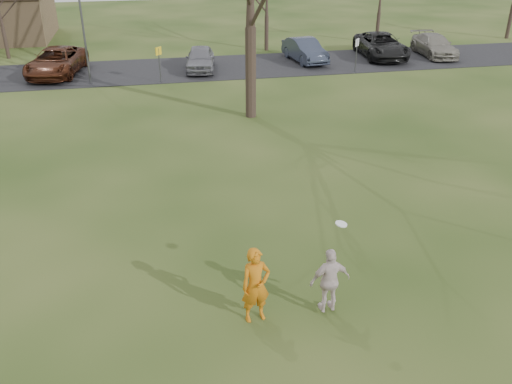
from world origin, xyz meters
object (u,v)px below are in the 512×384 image
(car_4, at_px, (200,58))
(catching_play, at_px, (330,280))
(car_5, at_px, (305,50))
(player_defender, at_px, (256,285))
(lamp_post, at_px, (81,13))
(car_2, at_px, (56,62))
(car_6, at_px, (381,45))
(car_7, at_px, (434,45))

(car_4, distance_m, catching_play, 24.23)
(car_4, relative_size, car_5, 0.94)
(player_defender, relative_size, lamp_post, 0.31)
(car_2, distance_m, car_4, 8.73)
(player_defender, height_order, car_5, player_defender)
(car_5, bearing_deg, lamp_post, -176.09)
(car_6, bearing_deg, car_7, 0.93)
(car_5, height_order, catching_play, catching_play)
(car_6, relative_size, catching_play, 2.37)
(car_6, height_order, catching_play, catching_play)
(player_defender, height_order, car_6, player_defender)
(player_defender, height_order, car_2, player_defender)
(car_2, bearing_deg, car_4, 6.54)
(player_defender, relative_size, car_2, 0.33)
(car_6, relative_size, car_7, 1.19)
(car_6, distance_m, catching_play, 28.14)
(car_7, bearing_deg, player_defender, -121.83)
(car_6, xyz_separation_m, car_7, (3.82, -0.30, -0.10))
(car_4, bearing_deg, car_2, -175.54)
(car_4, relative_size, lamp_post, 0.68)
(car_5, relative_size, car_6, 0.79)
(car_7, relative_size, lamp_post, 0.77)
(car_2, relative_size, car_6, 0.99)
(car_2, xyz_separation_m, car_7, (25.12, 0.22, -0.09))
(player_defender, distance_m, catching_play, 1.76)
(player_defender, relative_size, catching_play, 0.79)
(car_2, height_order, lamp_post, lamp_post)
(catching_play, bearing_deg, car_5, 75.09)
(car_6, bearing_deg, car_2, -173.11)
(car_6, height_order, car_7, car_6)
(car_2, xyz_separation_m, catching_play, (9.09, -24.83, 0.10))
(car_4, xyz_separation_m, car_5, (7.08, 0.93, 0.02))
(car_4, bearing_deg, catching_play, -80.68)
(car_5, bearing_deg, catching_play, -112.86)
(car_4, relative_size, car_7, 0.88)
(car_2, xyz_separation_m, lamp_post, (2.10, -2.55, 3.13))
(car_2, relative_size, car_7, 1.18)
(car_5, distance_m, car_6, 5.50)
(car_6, distance_m, car_7, 3.84)
(car_4, distance_m, car_5, 7.14)
(car_4, bearing_deg, player_defender, -84.84)
(player_defender, distance_m, lamp_post, 22.96)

